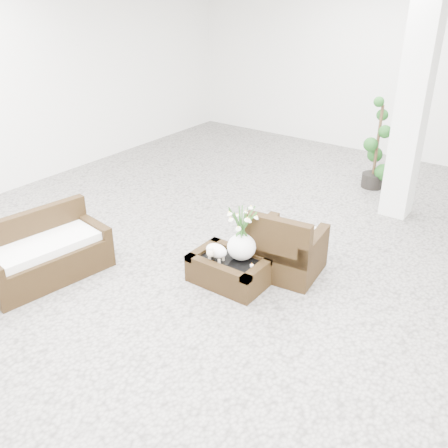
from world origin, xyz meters
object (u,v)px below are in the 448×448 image
Objects in this scene: armchair at (288,241)px; topiary at (377,145)px; coffee_table at (230,271)px; loveseat at (45,249)px.

armchair is 3.34m from topiary.
armchair is at bearing 55.35° from coffee_table.
coffee_table is 2.23m from loveseat.
coffee_table is at bearing -93.88° from topiary.
armchair is (0.43, 0.62, 0.27)m from coffee_table.
topiary is at bearing -94.07° from armchair.
armchair is at bearing -42.63° from loveseat.
armchair reaches higher than coffee_table.
coffee_table is at bearing 48.52° from armchair.
coffee_table is 1.05× the size of armchair.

